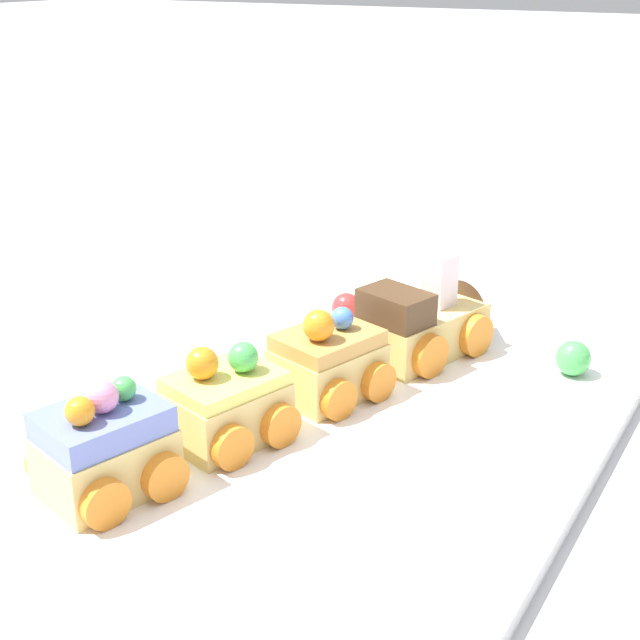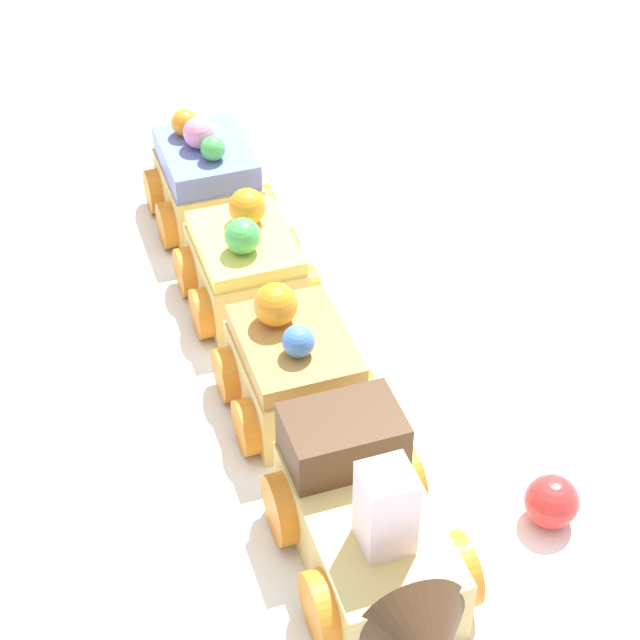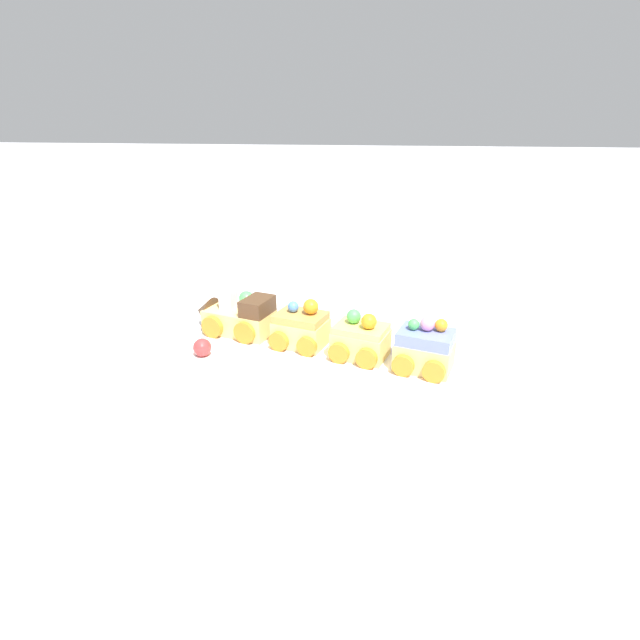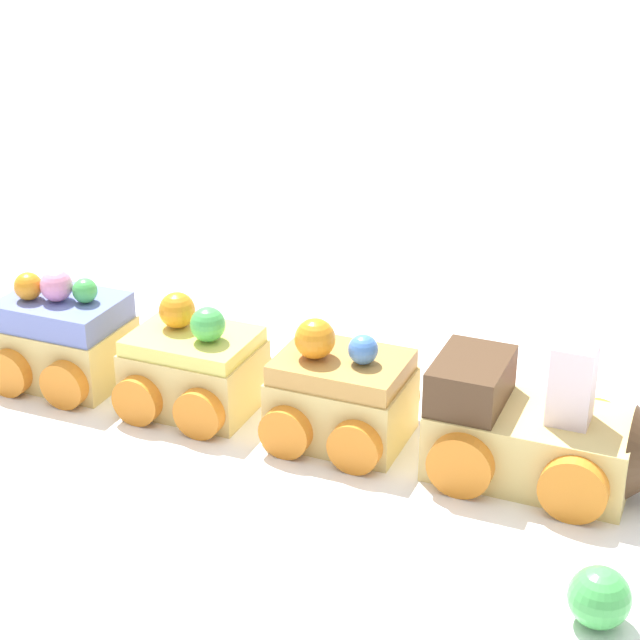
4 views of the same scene
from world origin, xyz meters
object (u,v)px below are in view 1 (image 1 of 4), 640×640
at_px(gumball_red, 346,308).
at_px(gumball_green, 573,358).
at_px(cake_car_caramel, 327,363).
at_px(cake_car_lemon, 225,405).
at_px(cake_train_locomotive, 430,322).
at_px(cake_car_blueberry, 105,450).

height_order(gumball_red, gumball_green, gumball_green).
xyz_separation_m(cake_car_caramel, gumball_green, (0.12, -0.14, -0.01)).
bearing_deg(cake_car_lemon, cake_train_locomotive, -0.03).
bearing_deg(cake_car_caramel, gumball_green, -33.21).
bearing_deg(cake_car_caramel, cake_car_lemon, 179.78).
bearing_deg(gumball_red, cake_car_caramel, -156.62).
bearing_deg(gumball_green, cake_car_blueberry, 147.06).
height_order(cake_car_caramel, cake_car_lemon, cake_car_caramel).
relative_size(cake_car_lemon, gumball_green, 3.26).
height_order(cake_car_caramel, cake_car_blueberry, cake_car_blueberry).
height_order(cake_train_locomotive, cake_car_lemon, cake_train_locomotive).
relative_size(cake_car_lemon, cake_car_blueberry, 1.00).
height_order(cake_car_caramel, gumball_green, cake_car_caramel).
height_order(cake_car_lemon, gumball_green, cake_car_lemon).
xyz_separation_m(cake_train_locomotive, gumball_green, (0.01, -0.11, -0.01)).
height_order(cake_train_locomotive, cake_car_blueberry, cake_train_locomotive).
xyz_separation_m(cake_train_locomotive, gumball_red, (0.02, 0.08, -0.01)).
bearing_deg(cake_car_lemon, cake_car_blueberry, -179.80).
relative_size(cake_car_blueberry, gumball_red, 3.43).
distance_m(cake_train_locomotive, cake_car_lemon, 0.20).
relative_size(cake_train_locomotive, cake_car_lemon, 1.58).
xyz_separation_m(cake_car_blueberry, gumball_green, (0.29, -0.18, -0.01)).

